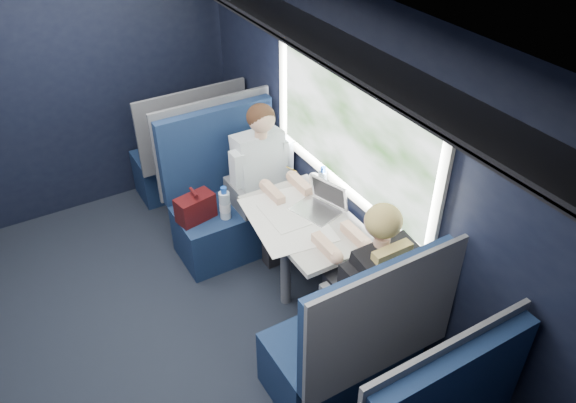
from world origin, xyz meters
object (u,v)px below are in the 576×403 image
seat_bay_near (230,203)px  man (266,174)px  seat_bay_far (352,343)px  woman (371,277)px  bottle_small (322,182)px  cup (314,180)px  seat_row_front (189,154)px  table (304,228)px  laptop (322,202)px

seat_bay_near → man: man is taller
seat_bay_far → woman: size_ratio=0.95×
man → bottle_small: size_ratio=5.68×
seat_bay_near → bottle_small: size_ratio=5.41×
man → cup: bearing=-57.8°
man → seat_row_front: bearing=102.8°
table → seat_row_front: size_ratio=0.86×
seat_bay_near → bottle_small: 0.92m
table → laptop: size_ratio=2.63×
seat_row_front → laptop: seat_row_front is taller
seat_bay_far → laptop: bearing=68.6°
seat_bay_near → seat_row_front: seat_bay_near is taller
table → woman: woman is taller
seat_bay_near → man: size_ratio=0.95×
woman → laptop: 0.76m
bottle_small → seat_bay_far: bearing=-113.7°
seat_bay_far → woman: 0.43m
woman → laptop: woman is taller
seat_bay_far → seat_row_front: (0.00, 2.67, -0.00)m
seat_bay_near → table: bearing=-77.4°
seat_bay_near → woman: 1.63m
woman → bottle_small: 0.96m
seat_row_front → man: man is taller
seat_bay_near → cup: size_ratio=13.05×
cup → woman: bearing=-102.5°
laptop → cup: laptop is taller
cup → bottle_small: bearing=-90.0°
laptop → bottle_small: laptop is taller
seat_bay_far → laptop: (0.36, 0.91, 0.39)m
seat_row_front → bottle_small: size_ratio=4.98×
seat_row_front → man: size_ratio=0.88×
seat_bay_far → woman: bearing=33.8°
man → cup: size_ratio=13.69×
seat_bay_far → laptop: seat_bay_far is taller
woman → seat_row_front: bearing=95.7°
seat_bay_near → seat_bay_far: (0.01, -1.75, -0.01)m
table → man: 0.70m
seat_row_front → laptop: (0.36, -1.76, 0.40)m
table → seat_bay_far: 0.93m
man → bottle_small: (0.23, -0.48, 0.12)m
cup → seat_row_front: bearing=108.2°
laptop → cup: (0.12, 0.30, -0.02)m
seat_row_front → laptop: 1.84m
table → seat_bay_far: size_ratio=0.79×
table → laptop: 0.23m
woman → bottle_small: bearing=76.0°
seat_bay_far → seat_row_front: size_ratio=1.09×
bottle_small → table: bearing=-144.0°
seat_bay_near → woman: bearing=-80.6°
seat_row_front → woman: bearing=-84.3°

